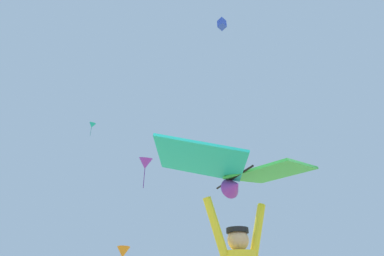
{
  "coord_description": "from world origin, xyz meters",
  "views": [
    {
      "loc": [
        -1.71,
        -2.58,
        0.97
      ],
      "look_at": [
        0.32,
        1.05,
        3.4
      ],
      "focal_mm": 27.12,
      "sensor_mm": 36.0,
      "label": 1
    }
  ],
  "objects_px": {
    "held_stunt_kite": "(237,170)",
    "distant_kite_orange_mid_left": "(123,252)",
    "distant_kite_teal_high_right": "(92,125)",
    "distant_kite_white_mid_right": "(174,143)",
    "distant_kite_purple_overhead_distant": "(145,163)",
    "distant_kite_blue_high_left": "(222,24)"
  },
  "relations": [
    {
      "from": "held_stunt_kite",
      "to": "distant_kite_orange_mid_left",
      "type": "height_order",
      "value": "distant_kite_orange_mid_left"
    },
    {
      "from": "distant_kite_teal_high_right",
      "to": "distant_kite_white_mid_right",
      "type": "relative_size",
      "value": 1.39
    },
    {
      "from": "distant_kite_teal_high_right",
      "to": "distant_kite_orange_mid_left",
      "type": "bearing_deg",
      "value": -9.71
    },
    {
      "from": "distant_kite_purple_overhead_distant",
      "to": "distant_kite_teal_high_right",
      "type": "relative_size",
      "value": 1.79
    },
    {
      "from": "distant_kite_orange_mid_left",
      "to": "distant_kite_white_mid_right",
      "type": "height_order",
      "value": "distant_kite_white_mid_right"
    },
    {
      "from": "distant_kite_purple_overhead_distant",
      "to": "distant_kite_blue_high_left",
      "type": "height_order",
      "value": "distant_kite_blue_high_left"
    },
    {
      "from": "distant_kite_blue_high_left",
      "to": "distant_kite_white_mid_right",
      "type": "distance_m",
      "value": 15.48
    },
    {
      "from": "distant_kite_purple_overhead_distant",
      "to": "distant_kite_white_mid_right",
      "type": "distance_m",
      "value": 10.9
    },
    {
      "from": "distant_kite_teal_high_right",
      "to": "distant_kite_white_mid_right",
      "type": "xyz_separation_m",
      "value": [
        9.76,
        1.04,
        0.96
      ]
    },
    {
      "from": "held_stunt_kite",
      "to": "distant_kite_purple_overhead_distant",
      "type": "xyz_separation_m",
      "value": [
        5.49,
        18.95,
        8.39
      ]
    },
    {
      "from": "held_stunt_kite",
      "to": "distant_kite_teal_high_right",
      "type": "distance_m",
      "value": 28.28
    },
    {
      "from": "distant_kite_white_mid_right",
      "to": "distant_kite_blue_high_left",
      "type": "bearing_deg",
      "value": -100.61
    },
    {
      "from": "held_stunt_kite",
      "to": "distant_kite_blue_high_left",
      "type": "xyz_separation_m",
      "value": [
        8.44,
        10.96,
        18.9
      ]
    },
    {
      "from": "distant_kite_orange_mid_left",
      "to": "distant_kite_white_mid_right",
      "type": "relative_size",
      "value": 2.22
    },
    {
      "from": "distant_kite_blue_high_left",
      "to": "distant_kite_white_mid_right",
      "type": "xyz_separation_m",
      "value": [
        2.75,
        14.68,
        -4.07
      ]
    },
    {
      "from": "distant_kite_blue_high_left",
      "to": "distant_kite_teal_high_right",
      "type": "distance_m",
      "value": 16.14
    },
    {
      "from": "distant_kite_purple_overhead_distant",
      "to": "distant_kite_blue_high_left",
      "type": "xyz_separation_m",
      "value": [
        2.95,
        -7.98,
        10.52
      ]
    },
    {
      "from": "held_stunt_kite",
      "to": "distant_kite_teal_high_right",
      "type": "bearing_deg",
      "value": 86.67
    },
    {
      "from": "distant_kite_purple_overhead_distant",
      "to": "distant_kite_orange_mid_left",
      "type": "bearing_deg",
      "value": 85.22
    },
    {
      "from": "distant_kite_purple_overhead_distant",
      "to": "held_stunt_kite",
      "type": "bearing_deg",
      "value": -106.16
    },
    {
      "from": "distant_kite_orange_mid_left",
      "to": "distant_kite_purple_overhead_distant",
      "type": "bearing_deg",
      "value": -94.78
    },
    {
      "from": "held_stunt_kite",
      "to": "distant_kite_white_mid_right",
      "type": "relative_size",
      "value": 1.93
    }
  ]
}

